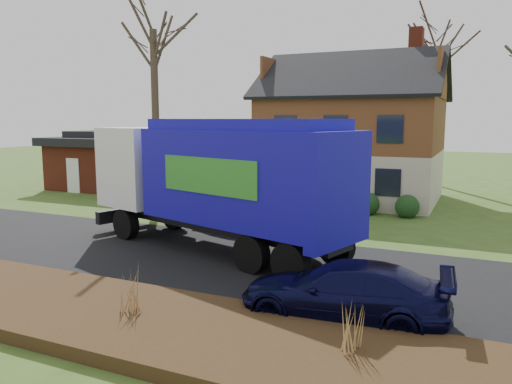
% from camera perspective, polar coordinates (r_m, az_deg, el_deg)
% --- Properties ---
extents(ground, '(120.00, 120.00, 0.00)m').
position_cam_1_polar(ground, '(16.65, -7.69, -7.28)').
color(ground, '#35521B').
rests_on(ground, ground).
extents(road, '(80.00, 7.00, 0.02)m').
position_cam_1_polar(road, '(16.65, -7.70, -7.24)').
color(road, black).
rests_on(road, ground).
extents(mulch_verge, '(80.00, 3.50, 0.30)m').
position_cam_1_polar(mulch_verge, '(12.67, -20.85, -12.14)').
color(mulch_verge, black).
rests_on(mulch_verge, ground).
extents(main_house, '(12.95, 8.95, 9.26)m').
position_cam_1_polar(main_house, '(28.36, 10.06, 7.35)').
color(main_house, beige).
rests_on(main_house, ground).
extents(ranch_house, '(9.80, 8.20, 3.70)m').
position_cam_1_polar(ranch_house, '(33.70, -13.31, 3.63)').
color(ranch_house, maroon).
rests_on(ranch_house, ground).
extents(garbage_truck, '(10.79, 5.66, 4.47)m').
position_cam_1_polar(garbage_truck, '(16.78, -4.24, 1.87)').
color(garbage_truck, black).
rests_on(garbage_truck, ground).
extents(silver_sedan, '(5.00, 2.44, 1.58)m').
position_cam_1_polar(silver_sedan, '(20.43, -0.94, -2.01)').
color(silver_sedan, '#A8AAB0').
rests_on(silver_sedan, ground).
extents(navy_wagon, '(4.76, 2.26, 1.34)m').
position_cam_1_polar(navy_wagon, '(11.44, 9.91, -11.17)').
color(navy_wagon, black).
rests_on(navy_wagon, ground).
extents(tree_front_west, '(4.13, 4.13, 12.28)m').
position_cam_1_polar(tree_front_west, '(26.56, -11.77, 20.48)').
color(tree_front_west, '#413427').
rests_on(tree_front_west, ground).
extents(tree_back, '(3.84, 3.84, 12.17)m').
position_cam_1_polar(tree_back, '(36.55, 20.17, 16.81)').
color(tree_back, '#3A2A22').
rests_on(tree_back, ground).
extents(grass_clump_mid, '(0.36, 0.30, 1.00)m').
position_cam_1_polar(grass_clump_mid, '(11.36, -13.99, -10.73)').
color(grass_clump_mid, '#9D7245').
rests_on(grass_clump_mid, mulch_verge).
extents(grass_clump_east, '(0.38, 0.32, 0.96)m').
position_cam_1_polar(grass_clump_east, '(9.41, 10.68, -14.88)').
color(grass_clump_east, '#AF8A4D').
rests_on(grass_clump_east, mulch_verge).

